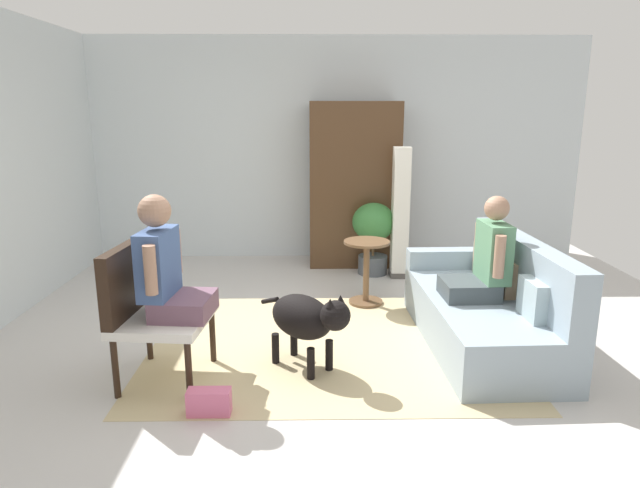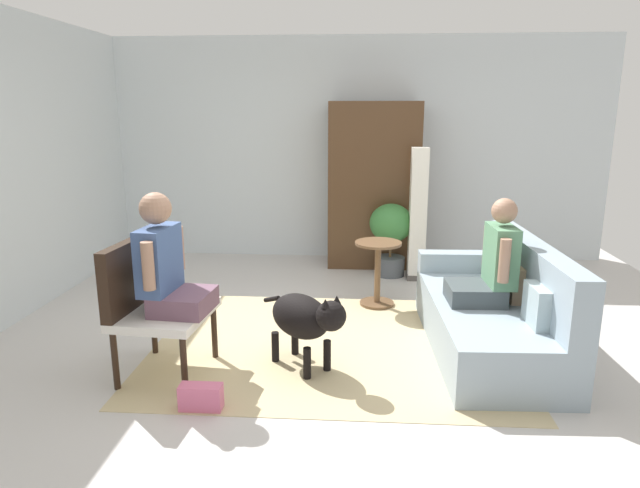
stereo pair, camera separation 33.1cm
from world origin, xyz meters
The scene contains 13 objects.
ground_plane centered at (0.00, 0.00, 0.00)m, with size 6.93×6.93×0.00m, color beige.
back_wall centered at (0.00, 2.87, 1.36)m, with size 6.37×0.12×2.72m, color silver.
area_rug centered at (-0.05, 0.00, 0.00)m, with size 2.83×2.24×0.01m, color #C6B284.
couch centered at (1.23, 0.03, 0.30)m, with size 0.91×1.90×0.86m.
armchair centered at (-1.33, -0.55, 0.57)m, with size 0.65×0.73×0.96m.
person_on_couch centered at (1.17, -0.01, 0.71)m, with size 0.49×0.54×0.81m.
person_on_armchair centered at (-1.17, -0.56, 0.81)m, with size 0.48×0.56×0.84m.
round_end_table centered at (0.34, 0.98, 0.36)m, with size 0.44×0.44×0.63m.
dog centered at (-0.23, -0.42, 0.40)m, with size 0.66×0.65×0.62m.
potted_plant centered at (0.52, 1.99, 0.51)m, with size 0.48×0.48×0.83m.
column_lamp centered at (0.80, 1.87, 0.72)m, with size 0.20×0.20×1.46m.
armoire_cabinet centered at (0.32, 2.46, 0.97)m, with size 1.06×0.56×1.94m, color #4C331E.
handbag centered at (-0.83, -1.05, 0.08)m, with size 0.27×0.11×0.17m, color #D8668C.
Camera 2 is at (0.14, -4.17, 1.86)m, focal length 31.20 mm.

